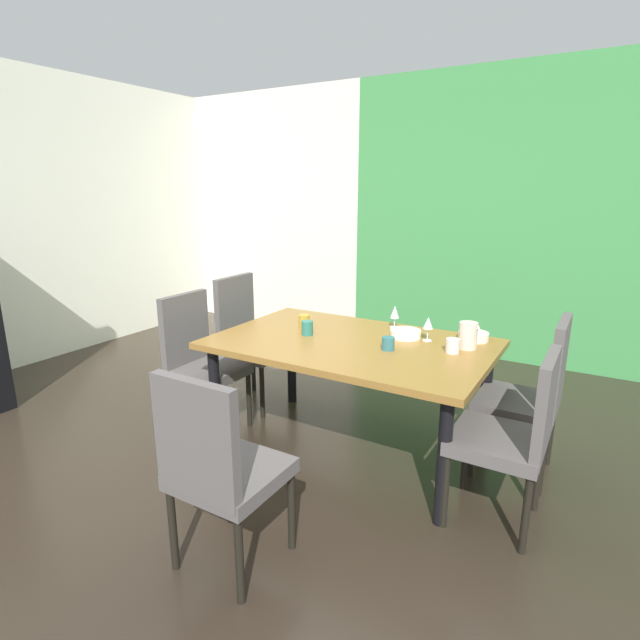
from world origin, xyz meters
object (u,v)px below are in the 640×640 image
Objects in this scene: serving_bowl_center at (406,334)px; pitcher_west at (468,335)px; serving_bowl_left at (473,336)px; cup_corner at (453,346)px; chair_right_near at (515,431)px; cup_front at (304,322)px; chair_left_far at (247,336)px; wine_glass_near_window at (395,313)px; chair_left_near at (199,357)px; chair_right_far at (533,391)px; chair_head_near at (218,465)px; cup_north at (388,344)px; cup_east at (307,328)px; wine_glass_rear at (428,324)px; dining_table at (351,353)px.

pitcher_west is at bearing -3.90° from serving_bowl_center.
cup_corner is (-0.04, -0.31, 0.02)m from serving_bowl_left.
chair_right_near is 9.45× the size of cup_front.
chair_left_far is 6.57× the size of wine_glass_near_window.
chair_right_far reaches higher than chair_left_near.
chair_left_near is at bearing -163.96° from pitcher_west.
chair_head_near is 12.27× the size of cup_north.
cup_corner is at bearing 102.51° from chair_left_near.
cup_east is at bearing 108.56° from chair_left_near.
cup_east is at bearing -49.74° from cup_front.
cup_east is (-0.42, -0.45, -0.06)m from wine_glass_near_window.
wine_glass_rear is 1.56× the size of cup_front.
chair_left_near is at bearing 0.40° from chair_left_far.
wine_glass_near_window is 0.79× the size of serving_bowl_center.
cup_north is (1.31, 0.23, 0.25)m from chair_left_near.
wine_glass_rear reaches higher than dining_table.
dining_table is at bearing 3.92° from cup_east.
cup_north is at bearing -9.16° from dining_table.
cup_front is at bearing 168.98° from cup_north.
cup_corner is at bearing 49.66° from chair_right_near.
wine_glass_near_window is at bearing 80.11° from chair_right_far.
chair_head_near reaches higher than chair_right_near.
serving_bowl_left is at bearing 93.74° from pitcher_west.
chair_left_far is at bearing 179.25° from serving_bowl_center.
cup_east is at bearing 177.85° from cup_north.
pitcher_west reaches higher than wine_glass_rear.
cup_north is (0.00, -0.29, 0.01)m from serving_bowl_center.
cup_north is at bearing 73.81° from chair_right_near.
chair_right_near is 0.63m from cup_corner.
chair_right_far is at bearing 12.04° from cup_east.
wine_glass_rear is at bearing 143.27° from cup_corner.
cup_north is 0.48× the size of pitcher_west.
wine_glass_rear reaches higher than cup_corner.
chair_head_near is at bearing -114.01° from cup_corner.
cup_corner is at bearing 9.25° from dining_table.
chair_left_far is 13.02× the size of cup_north.
pitcher_west is at bearing 106.04° from chair_left_near.
wine_glass_near_window is (0.11, 0.43, 0.18)m from dining_table.
cup_corner is at bearing -113.52° from pitcher_west.
chair_right_far is (1.04, 1.52, 0.01)m from chair_head_near.
chair_left_near is 5.18× the size of serving_bowl_left.
chair_left_far is 0.83m from cup_east.
chair_head_near is at bearing 34.81° from chair_left_far.
pitcher_west reaches higher than cup_east.
chair_right_near is 0.83m from serving_bowl_left.
wine_glass_rear is (1.45, 0.52, 0.32)m from chair_left_near.
chair_head_near is 1.85m from chair_left_far.
dining_table is 0.38m from serving_bowl_center.
chair_left_far is at bearing 179.29° from wine_glass_rear.
cup_east is 0.58m from cup_north.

